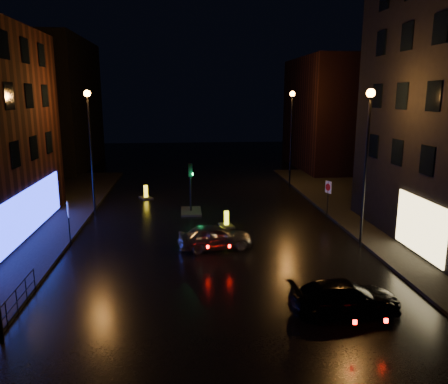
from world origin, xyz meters
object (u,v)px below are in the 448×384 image
Objects in this scene: bollard_near at (226,223)px; bollard_far at (146,196)px; traffic_signal at (191,205)px; silver_hatchback at (215,237)px; road_sign_left at (68,213)px; road_sign_right at (328,190)px; dark_sedan at (345,297)px.

bollard_far is at bearing 112.65° from bollard_near.
silver_hatchback is (1.13, -7.57, 0.16)m from traffic_signal.
bollard_far is (-4.62, 12.11, -0.43)m from silver_hatchback.
bollard_near is 0.51× the size of road_sign_left.
bollard_near is (2.14, -3.56, -0.29)m from traffic_signal.
traffic_signal is at bearing 24.77° from road_sign_left.
road_sign_left is (-7.83, 1.17, 1.19)m from silver_hatchback.
bollard_far is (-3.49, 4.54, -0.27)m from traffic_signal.
traffic_signal is 2.76× the size of bollard_near.
road_sign_left is at bearing 73.66° from silver_hatchback.
traffic_signal reaches higher than road_sign_right.
road_sign_right reaches higher than silver_hatchback.
bollard_near is 0.50× the size of road_sign_right.
dark_sedan is at bearing -157.71° from silver_hatchback.
dark_sedan is at bearing -86.04° from bollard_near.
silver_hatchback is at bearing -81.50° from traffic_signal.
bollard_far is 14.34m from road_sign_right.
bollard_far is 0.58× the size of road_sign_left.
dark_sedan is 11.98m from bollard_near.
traffic_signal is at bearing 108.87° from bollard_near.
silver_hatchback is 0.92× the size of dark_sedan.
dark_sedan is 2.95× the size of bollard_far.
road_sign_right is at bearing -0.66° from bollard_near.
traffic_signal is 0.88× the size of silver_hatchback.
bollard_far is at bearing 13.06° from silver_hatchback.
traffic_signal is at bearing 0.66° from silver_hatchback.
traffic_signal is 1.40× the size of road_sign_left.
road_sign_right is (12.59, -6.67, 1.62)m from bollard_far.
traffic_signal reaches higher than bollard_far.
road_sign_right is at bearing -52.13° from bollard_far.
silver_hatchback is at bearing -116.35° from bollard_near.
bollard_near is at bearing -79.36° from bollard_far.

